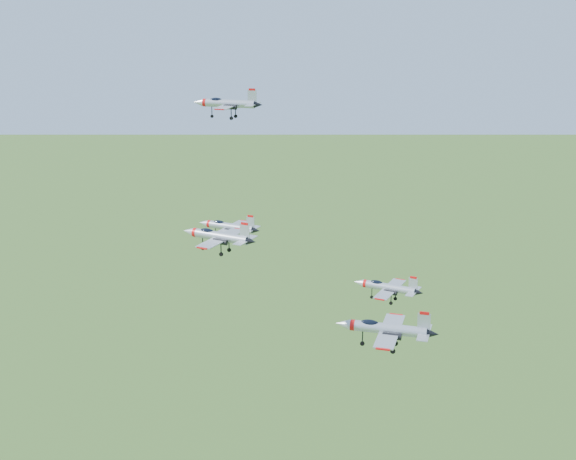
% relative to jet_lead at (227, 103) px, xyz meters
% --- Properties ---
extents(jet_lead, '(12.93, 10.90, 3.48)m').
position_rel_jet_lead_xyz_m(jet_lead, '(0.00, 0.00, 0.00)').
color(jet_lead, '#ABB0B8').
extents(jet_left_high, '(10.78, 8.89, 2.88)m').
position_rel_jet_lead_xyz_m(jet_left_high, '(11.97, -19.12, -15.91)').
color(jet_left_high, '#ABB0B8').
extents(jet_right_high, '(11.54, 9.48, 3.09)m').
position_rel_jet_lead_xyz_m(jet_right_high, '(19.09, -32.92, -12.58)').
color(jet_right_high, '#ABB0B8').
extents(jet_left_low, '(11.12, 9.15, 2.98)m').
position_rel_jet_lead_xyz_m(jet_left_low, '(36.15, -12.92, -23.70)').
color(jet_left_low, '#ABB0B8').
extents(jet_right_low, '(13.94, 11.75, 3.75)m').
position_rel_jet_lead_xyz_m(jet_right_low, '(41.20, -26.49, -24.09)').
color(jet_right_low, '#ABB0B8').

